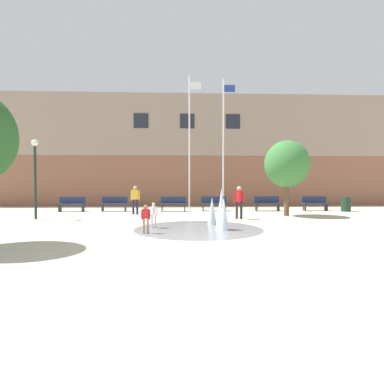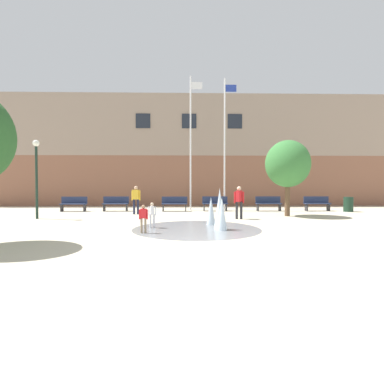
# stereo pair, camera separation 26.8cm
# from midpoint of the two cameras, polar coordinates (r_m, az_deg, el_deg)

# --- Properties ---
(ground_plane) EXTENTS (100.00, 100.00, 0.00)m
(ground_plane) POSITION_cam_midpoint_polar(r_m,az_deg,el_deg) (8.36, 1.76, -10.27)
(ground_plane) COLOR #BCB299
(library_building) EXTENTS (36.00, 6.05, 8.62)m
(library_building) POSITION_cam_midpoint_polar(r_m,az_deg,el_deg) (26.05, -0.34, 7.31)
(library_building) COLOR brown
(library_building) RESTS_ON ground
(splash_fountain) EXTENTS (4.85, 4.85, 1.55)m
(splash_fountain) POSITION_cam_midpoint_polar(r_m,az_deg,el_deg) (11.53, 4.74, -4.31)
(splash_fountain) COLOR gray
(splash_fountain) RESTS_ON ground
(park_bench_left_of_flagpoles) EXTENTS (1.60, 0.44, 0.91)m
(park_bench_left_of_flagpoles) POSITION_cam_midpoint_polar(r_m,az_deg,el_deg) (19.88, -21.25, -2.08)
(park_bench_left_of_flagpoles) COLOR #28282D
(park_bench_left_of_flagpoles) RESTS_ON ground
(park_bench_under_left_flagpole) EXTENTS (1.60, 0.44, 0.91)m
(park_bench_under_left_flagpole) POSITION_cam_midpoint_polar(r_m,az_deg,el_deg) (19.30, -13.94, -2.13)
(park_bench_under_left_flagpole) COLOR #28282D
(park_bench_under_left_flagpole) RESTS_ON ground
(park_bench_center) EXTENTS (1.60, 0.44, 0.91)m
(park_bench_center) POSITION_cam_midpoint_polar(r_m,az_deg,el_deg) (18.67, -2.94, -2.21)
(park_bench_center) COLOR #28282D
(park_bench_center) RESTS_ON ground
(park_bench_under_right_flagpole) EXTENTS (1.60, 0.44, 0.91)m
(park_bench_under_right_flagpole) POSITION_cam_midpoint_polar(r_m,az_deg,el_deg) (18.93, 4.82, -2.16)
(park_bench_under_right_flagpole) COLOR #28282D
(park_bench_under_right_flagpole) RESTS_ON ground
(park_bench_near_trashcan) EXTENTS (1.60, 0.44, 0.91)m
(park_bench_near_trashcan) POSITION_cam_midpoint_polar(r_m,az_deg,el_deg) (19.55, 14.74, -2.09)
(park_bench_near_trashcan) COLOR #28282D
(park_bench_near_trashcan) RESTS_ON ground
(park_bench_far_right) EXTENTS (1.60, 0.44, 0.91)m
(park_bench_far_right) POSITION_cam_midpoint_polar(r_m,az_deg,el_deg) (20.54, 23.04, -1.99)
(park_bench_far_right) COLOR #28282D
(park_bench_far_right) RESTS_ON ground
(adult_in_red) EXTENTS (0.50, 0.27, 1.59)m
(adult_in_red) POSITION_cam_midpoint_polar(r_m,az_deg,el_deg) (17.04, -10.18, -1.07)
(adult_in_red) COLOR #1E233D
(adult_in_red) RESTS_ON ground
(child_with_pink_shirt) EXTENTS (0.31, 0.13, 0.99)m
(child_with_pink_shirt) POSITION_cam_midpoint_polar(r_m,az_deg,el_deg) (10.50, -8.52, -4.65)
(child_with_pink_shirt) COLOR #89755B
(child_with_pink_shirt) RESTS_ON ground
(child_running) EXTENTS (0.31, 0.23, 0.99)m
(child_running) POSITION_cam_midpoint_polar(r_m,az_deg,el_deg) (11.72, -6.95, -4.00)
(child_running) COLOR silver
(child_running) RESTS_ON ground
(adult_near_bench) EXTENTS (0.50, 0.39, 1.59)m
(adult_near_bench) POSITION_cam_midpoint_polar(r_m,az_deg,el_deg) (14.74, 9.46, -1.48)
(adult_near_bench) COLOR #28282D
(adult_near_bench) RESTS_ON ground
(flagpole_left) EXTENTS (0.80, 0.10, 8.62)m
(flagpole_left) POSITION_cam_midpoint_polar(r_m,az_deg,el_deg) (19.51, 0.21, 9.97)
(flagpole_left) COLOR silver
(flagpole_left) RESTS_ON ground
(flagpole_right) EXTENTS (0.80, 0.10, 8.47)m
(flagpole_right) POSITION_cam_midpoint_polar(r_m,az_deg,el_deg) (19.68, 6.70, 9.67)
(flagpole_right) COLOR silver
(flagpole_right) RESTS_ON ground
(lamp_post_left_lane) EXTENTS (0.32, 0.32, 3.85)m
(lamp_post_left_lane) POSITION_cam_midpoint_polar(r_m,az_deg,el_deg) (16.39, -27.10, 4.21)
(lamp_post_left_lane) COLOR #192D23
(lamp_post_left_lane) RESTS_ON ground
(trash_can) EXTENTS (0.56, 0.56, 0.90)m
(trash_can) POSITION_cam_midpoint_polar(r_m,az_deg,el_deg) (20.79, 27.96, -2.09)
(trash_can) COLOR #193323
(trash_can) RESTS_ON ground
(street_tree_near_building) EXTENTS (2.33, 2.33, 4.01)m
(street_tree_near_building) POSITION_cam_midpoint_polar(r_m,az_deg,el_deg) (16.67, 18.20, 5.09)
(street_tree_near_building) COLOR brown
(street_tree_near_building) RESTS_ON ground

